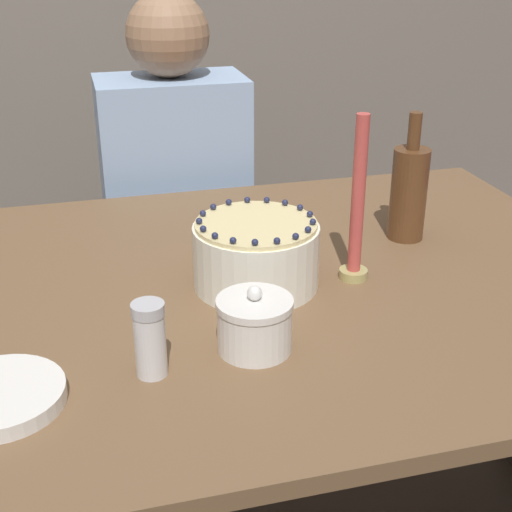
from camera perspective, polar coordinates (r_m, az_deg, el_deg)
name	(u,v)px	position (r m, az deg, el deg)	size (l,w,h in m)	color
dining_table	(245,327)	(1.41, -0.90, -5.66)	(1.52, 1.07, 0.74)	brown
cake	(256,254)	(1.32, 0.00, 0.16)	(0.23, 0.23, 0.14)	white
sugar_bowl	(255,324)	(1.13, -0.11, -5.47)	(0.12, 0.12, 0.11)	white
sugar_shaker	(150,339)	(1.08, -8.49, -6.59)	(0.05, 0.05, 0.12)	white
candle	(357,214)	(1.34, 8.09, 3.38)	(0.05, 0.05, 0.32)	tan
bottle	(409,192)	(1.55, 12.12, 5.06)	(0.08, 0.08, 0.28)	brown
person_man_blue_shirt	(178,237)	(2.10, -6.28, 1.54)	(0.40, 0.34, 1.21)	#2D2D38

